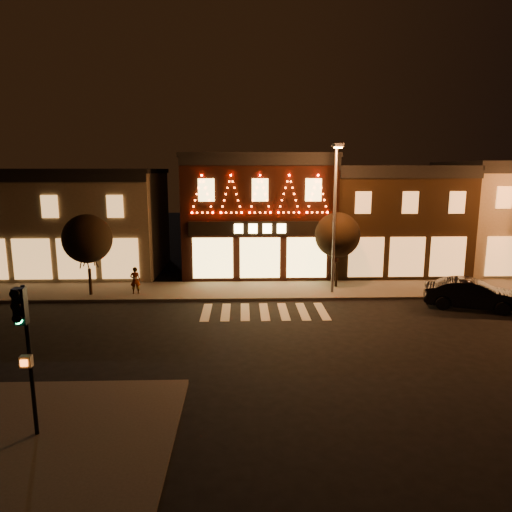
{
  "coord_description": "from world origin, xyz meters",
  "views": [
    {
      "loc": [
        -1.13,
        -18.66,
        7.23
      ],
      "look_at": [
        -0.43,
        4.0,
        2.94
      ],
      "focal_mm": 32.06,
      "sensor_mm": 36.0,
      "label": 1
    }
  ],
  "objects_px": {
    "streetlamp_mid": "(335,208)",
    "pedestrian": "(135,280)",
    "dark_sedan": "(472,294)",
    "traffic_signal_near": "(24,333)"
  },
  "relations": [
    {
      "from": "dark_sedan",
      "to": "pedestrian",
      "type": "height_order",
      "value": "pedestrian"
    },
    {
      "from": "traffic_signal_near",
      "to": "streetlamp_mid",
      "type": "xyz_separation_m",
      "value": [
        10.88,
        14.27,
        2.04
      ]
    },
    {
      "from": "streetlamp_mid",
      "to": "dark_sedan",
      "type": "relative_size",
      "value": 1.78
    },
    {
      "from": "dark_sedan",
      "to": "pedestrian",
      "type": "relative_size",
      "value": 3.02
    },
    {
      "from": "streetlamp_mid",
      "to": "dark_sedan",
      "type": "xyz_separation_m",
      "value": [
        6.84,
        -2.79,
        -4.35
      ]
    },
    {
      "from": "dark_sedan",
      "to": "pedestrian",
      "type": "distance_m",
      "value": 18.54
    },
    {
      "from": "streetlamp_mid",
      "to": "dark_sedan",
      "type": "distance_m",
      "value": 8.57
    },
    {
      "from": "dark_sedan",
      "to": "pedestrian",
      "type": "bearing_deg",
      "value": 101.02
    },
    {
      "from": "streetlamp_mid",
      "to": "pedestrian",
      "type": "height_order",
      "value": "streetlamp_mid"
    },
    {
      "from": "streetlamp_mid",
      "to": "traffic_signal_near",
      "type": "bearing_deg",
      "value": -136.29
    }
  ]
}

